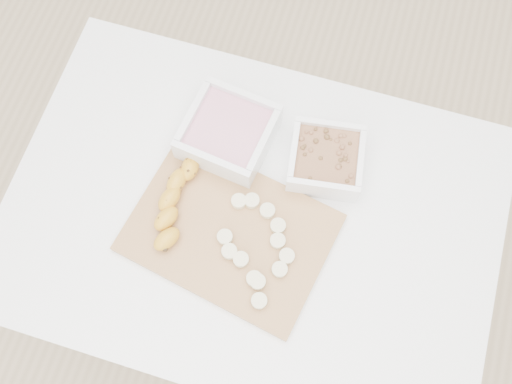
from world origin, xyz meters
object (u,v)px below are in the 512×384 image
(table, at_px, (252,228))
(bowl_granola, at_px, (326,160))
(cutting_board, at_px, (230,233))
(banana, at_px, (175,204))
(bowl_yogurt, at_px, (228,133))

(table, height_order, bowl_granola, bowl_granola)
(cutting_board, relative_size, banana, 1.91)
(banana, bearing_deg, bowl_yogurt, 81.40)
(banana, bearing_deg, cutting_board, 0.89)
(table, bearing_deg, cutting_board, -121.55)
(bowl_granola, bearing_deg, banana, -145.93)
(banana, bearing_deg, bowl_granola, 43.55)
(bowl_granola, relative_size, banana, 0.81)
(bowl_yogurt, xyz_separation_m, banana, (-0.06, -0.17, -0.01))
(bowl_yogurt, distance_m, cutting_board, 0.21)
(bowl_granola, relative_size, cutting_board, 0.43)
(bowl_yogurt, bearing_deg, table, -56.84)
(table, relative_size, cutting_board, 2.58)
(bowl_yogurt, distance_m, banana, 0.18)
(cutting_board, xyz_separation_m, banana, (-0.12, 0.02, 0.02))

